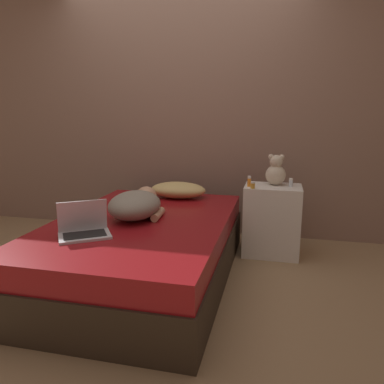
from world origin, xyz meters
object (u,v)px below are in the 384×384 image
person_lying (137,204)px  teddy_bear (276,172)px  bottle_orange (249,181)px  laptop (84,228)px  bottle_amber (253,185)px  pillow (178,190)px  bottle_clear (291,183)px

person_lying → teddy_bear: teddy_bear is taller
teddy_bear → bottle_orange: (-0.22, -0.13, -0.07)m
laptop → bottle_amber: bearing=11.0°
pillow → bottle_amber: 0.75m
bottle_orange → bottle_amber: 0.09m
laptop → bottle_orange: 1.50m
bottle_clear → bottle_amber: 0.36m
person_lying → bottle_orange: (0.82, 0.61, 0.10)m
teddy_bear → bottle_clear: bearing=-22.1°
bottle_orange → bottle_amber: bearing=-63.8°
bottle_amber → person_lying: bearing=-148.1°
person_lying → bottle_orange: size_ratio=7.54×
bottle_orange → bottle_amber: bottle_orange is taller
person_lying → bottle_amber: 1.01m
teddy_bear → bottle_amber: size_ratio=4.73×
person_lying → teddy_bear: size_ratio=2.56×
pillow → bottle_orange: bearing=-8.4°
pillow → bottle_orange: (0.68, -0.10, 0.13)m
pillow → bottle_clear: bearing=-1.3°
teddy_bear → bottle_orange: bearing=-149.6°
laptop → bottle_orange: bottle_orange is taller
laptop → bottle_amber: laptop is taller
pillow → person_lying: 0.72m
pillow → teddy_bear: bearing=2.0°
laptop → bottle_amber: (1.03, 1.04, 0.14)m
pillow → teddy_bear: teddy_bear is taller
laptop → person_lying: bearing=36.6°
teddy_bear → bottle_amber: teddy_bear is taller
person_lying → bottle_amber: bearing=26.9°
laptop → bottle_orange: size_ratio=4.23×
bottle_clear → bottle_amber: bearing=-154.8°
person_lying → bottle_amber: (0.86, 0.53, 0.09)m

